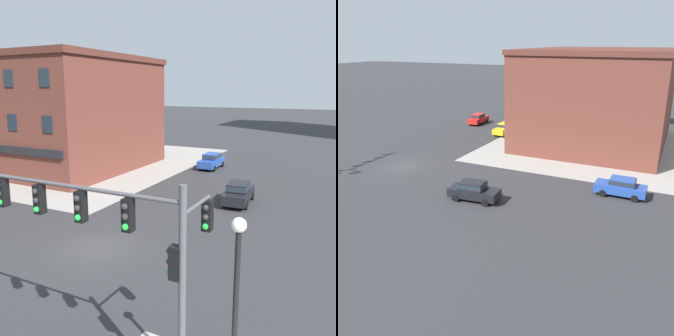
% 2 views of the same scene
% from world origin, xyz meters
% --- Properties ---
extents(ground_plane, '(320.00, 320.00, 0.00)m').
position_xyz_m(ground_plane, '(0.00, 0.00, 0.00)').
color(ground_plane, '#2D2D30').
extents(sidewalk_far_corner, '(32.00, 32.00, 0.02)m').
position_xyz_m(sidewalk_far_corner, '(-20.00, 20.00, 0.00)').
color(sidewalk_far_corner, gray).
rests_on(sidewalk_far_corner, ground).
extents(traffic_signal_main, '(7.44, 2.09, 6.45)m').
position_xyz_m(traffic_signal_main, '(6.77, -7.37, 4.52)').
color(traffic_signal_main, '#4C4C51').
rests_on(traffic_signal_main, ground).
extents(street_lamp_corner_near, '(0.36, 0.36, 5.82)m').
position_xyz_m(street_lamp_corner_near, '(10.00, -7.41, 3.61)').
color(street_lamp_corner_near, black).
rests_on(street_lamp_corner_near, ground).
extents(car_main_northbound_near, '(2.17, 4.53, 1.68)m').
position_xyz_m(car_main_northbound_near, '(4.63, 11.63, 0.92)').
color(car_main_northbound_near, black).
rests_on(car_main_northbound_near, ground).
extents(car_main_northbound_far, '(1.90, 4.41, 1.68)m').
position_xyz_m(car_main_northbound_far, '(-1.77, 22.96, 0.92)').
color(car_main_northbound_far, '#23479E').
rests_on(car_main_northbound_far, ground).
extents(storefront_block_near_corner, '(21.54, 17.84, 12.15)m').
position_xyz_m(storefront_block_near_corner, '(-19.56, 16.71, 6.08)').
color(storefront_block_near_corner, brown).
rests_on(storefront_block_near_corner, ground).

